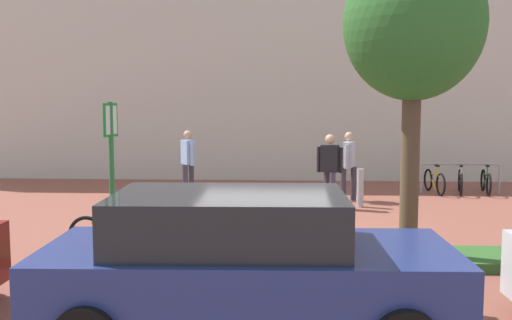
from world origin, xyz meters
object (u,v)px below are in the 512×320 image
object	(u,v)px
bollard_steel	(360,188)
person_shirt_blue	(188,159)
person_suited_dark	(330,166)
bike_at_sign	(116,237)
parking_sign_post	(111,157)
car_navy_sedan	(243,267)
person_shirt_white	(349,162)
bike_rack_cluster	(460,181)
tree_sidewalk	(414,26)

from	to	relation	value
bollard_steel	person_shirt_blue	xyz separation A→B (m)	(-4.28, 1.29, 0.53)
person_suited_dark	bike_at_sign	bearing A→B (deg)	-128.90
bollard_steel	person_shirt_blue	bearing A→B (deg)	163.22
parking_sign_post	person_shirt_blue	world-z (taller)	parking_sign_post
car_navy_sedan	parking_sign_post	bearing A→B (deg)	127.83
bollard_steel	person_suited_dark	size ratio (longest dim) A/B	0.52
parking_sign_post	person_suited_dark	size ratio (longest dim) A/B	1.44
person_suited_dark	person_shirt_white	size ratio (longest dim) A/B	1.00
parking_sign_post	person_shirt_white	world-z (taller)	parking_sign_post
bike_at_sign	person_shirt_blue	world-z (taller)	person_shirt_blue
bike_rack_cluster	person_shirt_blue	size ratio (longest dim) A/B	1.23
bike_at_sign	bollard_steel	xyz separation A→B (m)	(4.42, 4.76, 0.10)
parking_sign_post	person_shirt_white	size ratio (longest dim) A/B	1.44
tree_sidewalk	person_suited_dark	world-z (taller)	tree_sidewalk
tree_sidewalk	person_suited_dark	xyz separation A→B (m)	(-0.88, 4.61, -2.61)
bike_at_sign	car_navy_sedan	bearing A→B (deg)	-53.22
parking_sign_post	person_suited_dark	xyz separation A→B (m)	(3.71, 4.64, -0.64)
bike_at_sign	bollard_steel	bearing A→B (deg)	47.12
bike_at_sign	bike_rack_cluster	xyz separation A→B (m)	(7.35, 6.93, -0.00)
bike_rack_cluster	parking_sign_post	bearing A→B (deg)	-136.48
parking_sign_post	bike_rack_cluster	xyz separation A→B (m)	(7.38, 7.00, -1.27)
tree_sidewalk	car_navy_sedan	distance (m)	4.71
tree_sidewalk	person_shirt_blue	xyz separation A→B (m)	(-4.43, 6.09, -2.61)
bike_rack_cluster	bollard_steel	bearing A→B (deg)	-143.50
person_shirt_blue	tree_sidewalk	bearing A→B (deg)	-54.01
tree_sidewalk	car_navy_sedan	world-z (taller)	tree_sidewalk
bollard_steel	person_shirt_blue	distance (m)	4.50
person_suited_dark	person_shirt_white	xyz separation A→B (m)	(0.54, 1.04, 0.00)
car_navy_sedan	tree_sidewalk	bearing A→B (deg)	51.85
person_shirt_blue	bike_rack_cluster	bearing A→B (deg)	6.94
person_shirt_blue	car_navy_sedan	world-z (taller)	person_shirt_blue
bike_at_sign	person_suited_dark	size ratio (longest dim) A/B	0.97
person_shirt_blue	person_shirt_white	world-z (taller)	same
person_shirt_blue	person_shirt_white	bearing A→B (deg)	-6.24
car_navy_sedan	bollard_steel	bearing A→B (deg)	74.33
bike_at_sign	person_shirt_white	distance (m)	7.05
bike_rack_cluster	person_shirt_blue	distance (m)	7.29
car_navy_sedan	bike_rack_cluster	bearing A→B (deg)	62.78
bike_rack_cluster	person_suited_dark	xyz separation A→B (m)	(-3.66, -2.36, 0.63)
parking_sign_post	person_shirt_white	xyz separation A→B (m)	(4.26, 5.68, -0.64)
bike_rack_cluster	bollard_steel	world-z (taller)	bollard_steel
person_shirt_blue	parking_sign_post	bearing A→B (deg)	-91.55
parking_sign_post	person_shirt_blue	xyz separation A→B (m)	(0.17, 6.13, -0.64)
bike_rack_cluster	bollard_steel	size ratio (longest dim) A/B	2.34
bollard_steel	person_shirt_white	bearing A→B (deg)	102.66
tree_sidewalk	bike_at_sign	bearing A→B (deg)	179.45
person_suited_dark	person_shirt_white	bearing A→B (deg)	62.26
tree_sidewalk	person_suited_dark	size ratio (longest dim) A/B	2.79
person_suited_dark	bike_rack_cluster	bearing A→B (deg)	32.79
bike_rack_cluster	person_shirt_white	world-z (taller)	person_shirt_white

